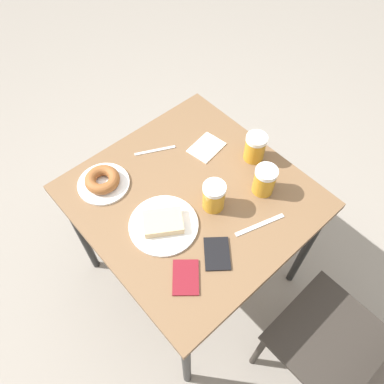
% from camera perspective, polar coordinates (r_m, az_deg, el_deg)
% --- Properties ---
extents(ground_plane, '(8.00, 8.00, 0.00)m').
position_cam_1_polar(ground_plane, '(2.10, 0.00, -11.94)').
color(ground_plane, gray).
extents(table, '(0.82, 0.85, 0.74)m').
position_cam_1_polar(table, '(1.51, 0.00, -1.97)').
color(table, brown).
rests_on(table, ground_plane).
extents(chair, '(0.41, 0.41, 0.90)m').
position_cam_1_polar(chair, '(1.55, 24.76, -21.79)').
color(chair, '#2D2823').
rests_on(chair, ground_plane).
extents(plate_with_cake, '(0.26, 0.26, 0.04)m').
position_cam_1_polar(plate_with_cake, '(1.37, -4.38, -4.85)').
color(plate_with_cake, white).
rests_on(plate_with_cake, table).
extents(plate_with_donut, '(0.20, 0.20, 0.05)m').
position_cam_1_polar(plate_with_donut, '(1.50, -13.44, 1.63)').
color(plate_with_donut, white).
rests_on(plate_with_donut, table).
extents(beer_mug_left, '(0.09, 0.09, 0.12)m').
position_cam_1_polar(beer_mug_left, '(1.37, 3.34, -0.63)').
color(beer_mug_left, '#C68C23').
rests_on(beer_mug_left, table).
extents(beer_mug_center, '(0.09, 0.09, 0.12)m').
position_cam_1_polar(beer_mug_center, '(1.54, 9.58, 6.72)').
color(beer_mug_center, '#C68C23').
rests_on(beer_mug_center, table).
extents(beer_mug_right, '(0.09, 0.09, 0.12)m').
position_cam_1_polar(beer_mug_right, '(1.44, 10.99, 1.77)').
color(beer_mug_right, '#C68C23').
rests_on(beer_mug_right, table).
extents(napkin_folded, '(0.16, 0.13, 0.00)m').
position_cam_1_polar(napkin_folded, '(1.60, 2.22, 6.80)').
color(napkin_folded, white).
rests_on(napkin_folded, table).
extents(fork, '(0.16, 0.09, 0.00)m').
position_cam_1_polar(fork, '(1.59, -5.64, 6.31)').
color(fork, silver).
rests_on(fork, table).
extents(knife, '(0.20, 0.07, 0.00)m').
position_cam_1_polar(knife, '(1.40, 10.29, -4.95)').
color(knife, silver).
rests_on(knife, table).
extents(passport_near_edge, '(0.15, 0.15, 0.01)m').
position_cam_1_polar(passport_near_edge, '(1.32, 3.83, -9.34)').
color(passport_near_edge, black).
rests_on(passport_near_edge, table).
extents(passport_far_edge, '(0.15, 0.15, 0.01)m').
position_cam_1_polar(passport_far_edge, '(1.29, -0.97, -12.86)').
color(passport_far_edge, maroon).
rests_on(passport_far_edge, table).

